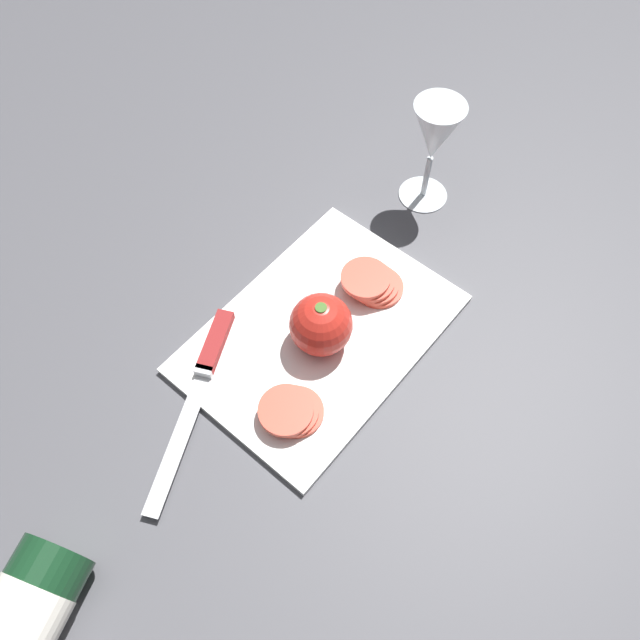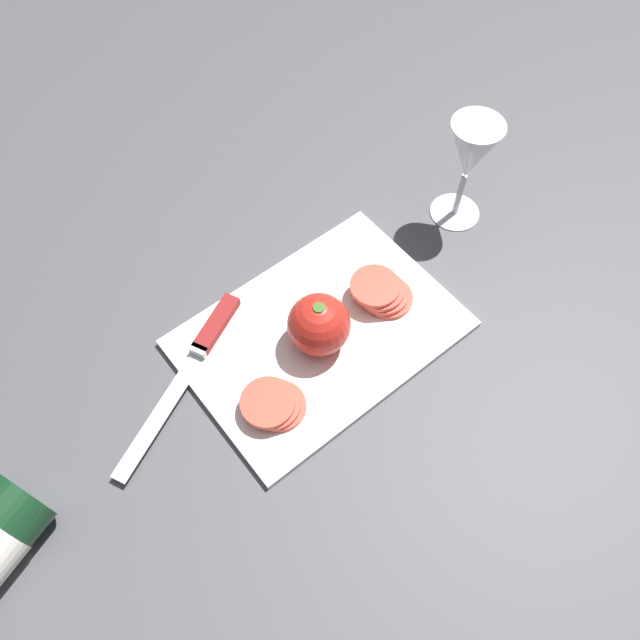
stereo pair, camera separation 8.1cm
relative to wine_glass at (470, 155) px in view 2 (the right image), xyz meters
The scene contains 7 objects.
ground_plane 0.26m from the wine_glass, ahead, with size 3.00×3.00×0.00m, color #4C4C51.
cutting_board 0.32m from the wine_glass, ahead, with size 0.36×0.25×0.01m.
wine_glass is the anchor object (origin of this frame).
whole_tomato 0.32m from the wine_glass, ahead, with size 0.08×0.08×0.08m.
knife 0.44m from the wine_glass, ahead, with size 0.26×0.14×0.01m.
tomato_slice_stack_near 0.22m from the wine_glass, 14.32° to the left, with size 0.08×0.08×0.03m.
tomato_slice_stack_far 0.43m from the wine_glass, 12.26° to the left, with size 0.08×0.08×0.02m.
Camera 2 is at (0.33, 0.37, 0.74)m, focal length 35.00 mm.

